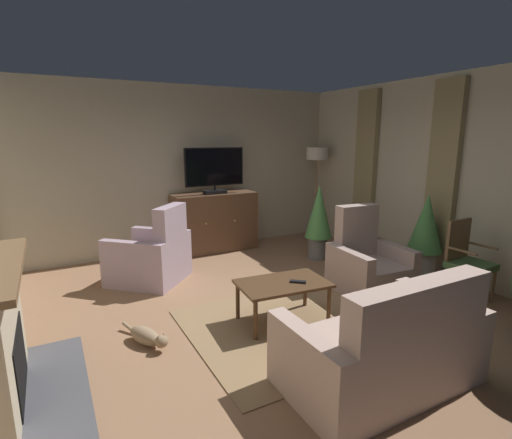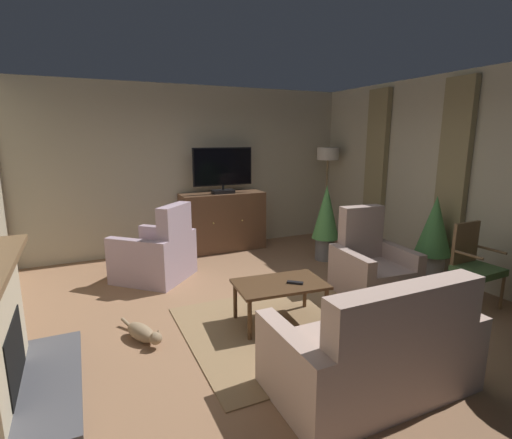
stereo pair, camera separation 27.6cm
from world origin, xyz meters
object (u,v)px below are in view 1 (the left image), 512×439
Objects in this scene: tv_cabinet at (215,223)px; sofa_floral at (385,349)px; armchair_in_far_corner at (368,266)px; armchair_angled_to_table at (152,257)px; coffee_table at (283,287)px; cat at (147,336)px; side_chair_beside_plant at (466,259)px; potted_plant_small_fern_corner at (319,218)px; television at (215,170)px; potted_plant_on_hearth_side at (426,231)px; tv_remote at (298,282)px; floor_lamp at (317,161)px.

tv_cabinet is 4.21m from sofa_floral.
armchair_angled_to_table is at bearing 144.88° from armchair_in_far_corner.
coffee_table is 1.45× the size of cat.
side_chair_beside_plant is (1.89, -3.42, 0.04)m from tv_cabinet.
sofa_floral is 1.61× the size of side_chair_beside_plant.
side_chair_beside_plant is 2.26m from potted_plant_small_fern_corner.
armchair_in_far_corner is (1.05, -2.59, -1.10)m from television.
coffee_table is 0.91× the size of armchair_in_far_corner.
cat is at bearing 179.64° from potted_plant_on_hearth_side.
armchair_in_far_corner is at bearing -68.36° from tv_cabinet.
potted_plant_on_hearth_side is at bearing 32.97° from sofa_floral.
potted_plant_small_fern_corner is at bearing 61.88° from sofa_floral.
armchair_in_far_corner is at bearing -67.96° from television.
sofa_floral is 1.32× the size of potted_plant_on_hearth_side.
armchair_angled_to_table reaches higher than tv_remote.
cat is (-2.85, -0.00, -0.25)m from armchair_in_far_corner.
cat is at bearing 170.99° from coffee_table.
coffee_table is at bearing -136.30° from potted_plant_small_fern_corner.
coffee_table is 1.01× the size of side_chair_beside_plant.
tv_cabinet is 2.90m from coffee_table.
armchair_in_far_corner is 0.89× the size of potted_plant_small_fern_corner.
television is at bearing 112.04° from armchair_in_far_corner.
floor_lamp reaches higher than sofa_floral.
side_chair_beside_plant reaches higher than tv_remote.
armchair_in_far_corner reaches higher than sofa_floral.
sofa_floral is 3.37m from potted_plant_small_fern_corner.
sofa_floral is 2.81m from potted_plant_on_hearth_side.
tv_cabinet reaches higher than side_chair_beside_plant.
floor_lamp is at bearing 47.84° from coffee_table.
armchair_angled_to_table is 1.16× the size of armchair_in_far_corner.
coffee_table is at bearing -97.98° from television.
armchair_in_far_corner reaches higher than cat.
tv_cabinet is 0.91× the size of sofa_floral.
potted_plant_small_fern_corner is (1.32, -1.18, -0.74)m from television.
tv_remote is at bearing -95.15° from television.
coffee_table is (-0.40, -2.87, -0.08)m from tv_cabinet.
potted_plant_small_fern_corner is at bearing -43.22° from tv_cabinet.
potted_plant_on_hearth_side reaches higher than side_chair_beside_plant.
tv_cabinet is 1.33× the size of armchair_in_far_corner.
side_chair_beside_plant is 0.78m from potted_plant_on_hearth_side.
floor_lamp is (2.35, 4.06, 1.19)m from sofa_floral.
sofa_floral is at bearing -130.33° from armchair_in_far_corner.
tv_remote is 0.25× the size of cat.
tv_cabinet is at bearing 127.85° from potted_plant_on_hearth_side.
sofa_floral is (-0.26, -4.19, -0.16)m from tv_cabinet.
tv_remote is 0.10× the size of floor_lamp.
sofa_floral is 1.45× the size of armchair_in_far_corner.
armchair_in_far_corner reaches higher than tv_cabinet.
potted_plant_on_hearth_side is at bearing -52.15° from tv_cabinet.
sofa_floral is 3.40m from armchair_angled_to_table.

